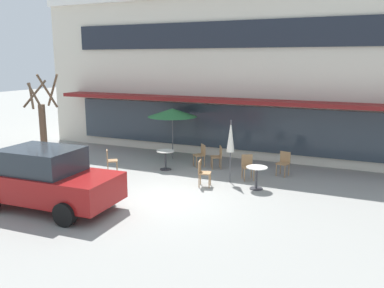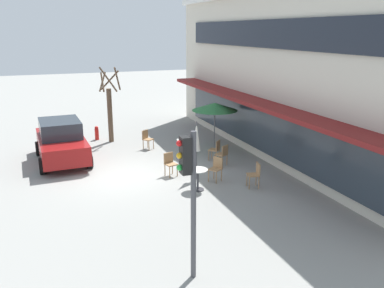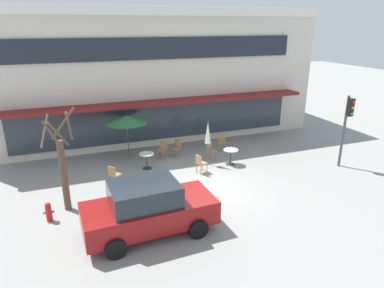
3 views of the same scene
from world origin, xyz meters
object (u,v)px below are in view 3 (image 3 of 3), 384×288
(cafe_chair_3, at_px, (211,149))
(parked_sedan, at_px, (148,208))
(traffic_light_pole, at_px, (347,120))
(fire_hydrant, at_px, (49,212))
(cafe_chair_4, at_px, (222,141))
(patio_umbrella_cream_folded, at_px, (208,132))
(patio_umbrella_green_folded, at_px, (127,119))
(cafe_chair_0, at_px, (114,174))
(street_tree, at_px, (63,167))
(cafe_chair_5, at_px, (162,148))
(cafe_chair_1, at_px, (177,147))
(cafe_chair_2, at_px, (200,162))
(cafe_table_near_wall, at_px, (147,158))
(cafe_table_streetside, at_px, (231,154))

(cafe_chair_3, relative_size, parked_sedan, 0.21)
(traffic_light_pole, height_order, fire_hydrant, traffic_light_pole)
(cafe_chair_4, bearing_deg, patio_umbrella_cream_folded, -133.15)
(cafe_chair_4, relative_size, traffic_light_pole, 0.26)
(patio_umbrella_green_folded, xyz_separation_m, cafe_chair_0, (-1.16, -2.93, -1.50))
(street_tree, xyz_separation_m, fire_hydrant, (-0.62, -0.63, -1.33))
(cafe_chair_3, bearing_deg, traffic_light_pole, -29.53)
(cafe_chair_5, bearing_deg, street_tree, -141.84)
(cafe_chair_5, distance_m, fire_hydrant, 6.78)
(cafe_chair_1, distance_m, street_tree, 6.60)
(patio_umbrella_cream_folded, xyz_separation_m, street_tree, (-6.43, -2.07, 0.06))
(fire_hydrant, bearing_deg, cafe_chair_2, 16.50)
(cafe_table_near_wall, xyz_separation_m, patio_umbrella_cream_folded, (2.84, -0.55, 1.11))
(cafe_chair_2, bearing_deg, cafe_chair_0, 178.63)
(patio_umbrella_green_folded, relative_size, cafe_chair_2, 2.47)
(patio_umbrella_cream_folded, bearing_deg, cafe_chair_1, 123.66)
(cafe_table_streetside, height_order, traffic_light_pole, traffic_light_pole)
(patio_umbrella_green_folded, xyz_separation_m, cafe_chair_2, (2.68, -3.02, -1.50))
(cafe_chair_5, distance_m, parked_sedan, 6.53)
(cafe_table_near_wall, xyz_separation_m, cafe_chair_5, (1.05, 1.03, 0.01))
(patio_umbrella_cream_folded, height_order, cafe_chair_1, patio_umbrella_cream_folded)
(cafe_chair_0, distance_m, cafe_chair_1, 4.18)
(cafe_chair_4, distance_m, traffic_light_pole, 6.19)
(patio_umbrella_cream_folded, distance_m, cafe_chair_4, 2.49)
(cafe_table_near_wall, bearing_deg, cafe_table_streetside, -13.10)
(traffic_light_pole, bearing_deg, cafe_chair_0, 170.61)
(cafe_chair_5, height_order, street_tree, street_tree)
(street_tree, bearing_deg, cafe_chair_0, 35.43)
(cafe_chair_1, height_order, cafe_chair_5, same)
(cafe_chair_5, distance_m, street_tree, 6.01)
(patio_umbrella_green_folded, distance_m, traffic_light_pole, 10.32)
(cafe_chair_1, bearing_deg, cafe_table_streetside, -42.56)
(cafe_table_streetside, relative_size, street_tree, 0.20)
(cafe_chair_5, distance_m, traffic_light_pole, 8.80)
(traffic_light_pole, bearing_deg, patio_umbrella_green_folded, 153.23)
(cafe_table_near_wall, xyz_separation_m, patio_umbrella_green_folded, (-0.53, 1.66, 1.51))
(patio_umbrella_cream_folded, height_order, cafe_chair_0, patio_umbrella_cream_folded)
(cafe_chair_5, relative_size, street_tree, 0.24)
(cafe_table_streetside, xyz_separation_m, cafe_chair_5, (-2.84, 1.94, 0.01))
(cafe_chair_4, relative_size, fire_hydrant, 1.26)
(cafe_chair_2, relative_size, street_tree, 0.24)
(cafe_chair_0, height_order, cafe_chair_3, same)
(cafe_chair_1, bearing_deg, fire_hydrant, -144.66)
(cafe_table_streetside, height_order, cafe_chair_5, cafe_chair_5)
(cafe_table_streetside, relative_size, cafe_chair_0, 0.85)
(cafe_table_streetside, height_order, cafe_chair_2, cafe_chair_2)
(cafe_chair_2, relative_size, cafe_chair_4, 1.00)
(street_tree, height_order, fire_hydrant, street_tree)
(cafe_chair_0, distance_m, fire_hydrant, 3.20)
(patio_umbrella_green_folded, xyz_separation_m, cafe_chair_4, (4.90, -0.58, -1.50))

